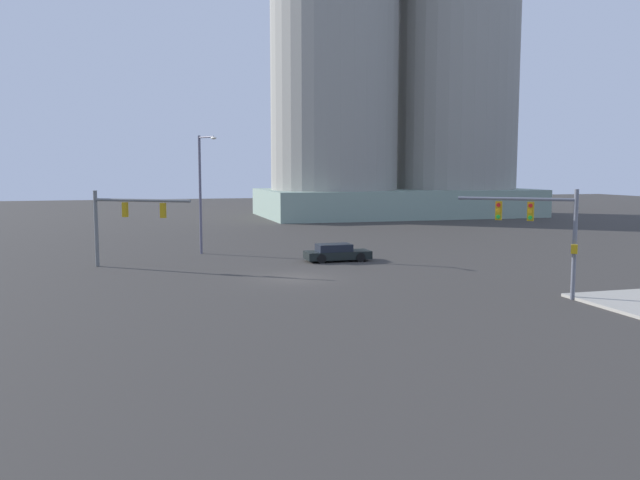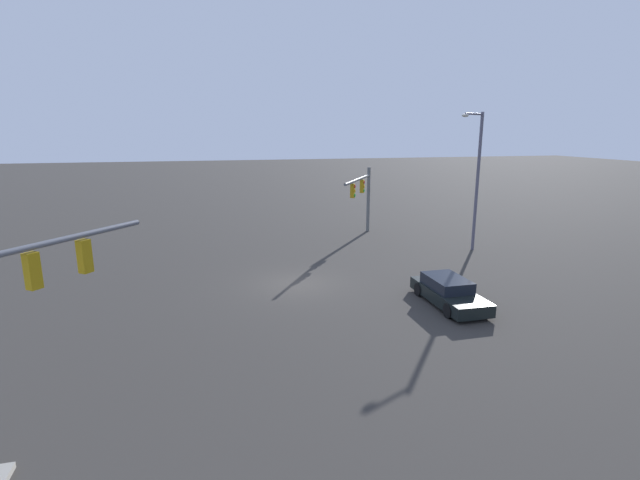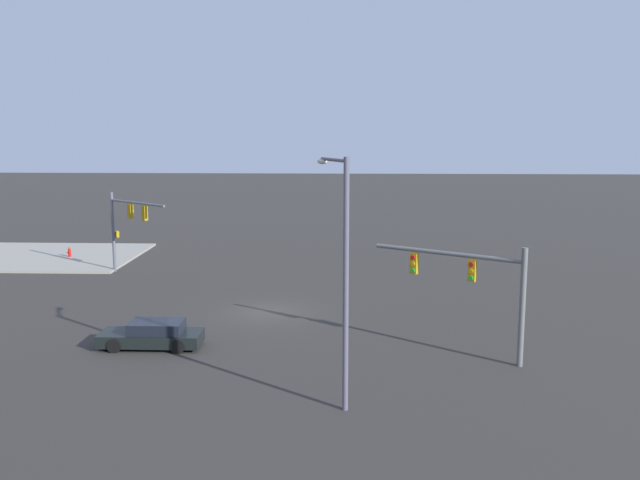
{
  "view_description": "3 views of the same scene",
  "coord_description": "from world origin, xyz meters",
  "px_view_note": "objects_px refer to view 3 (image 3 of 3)",
  "views": [
    {
      "loc": [
        -8.92,
        -37.25,
        6.42
      ],
      "look_at": [
        2.09,
        1.8,
        2.01
      ],
      "focal_mm": 36.82,
      "sensor_mm": 36.0,
      "label": 1
    },
    {
      "loc": [
        22.73,
        -4.51,
        7.75
      ],
      "look_at": [
        2.1,
        0.71,
        2.78
      ],
      "focal_mm": 26.31,
      "sensor_mm": 36.0,
      "label": 2
    },
    {
      "loc": [
        -4.22,
        36.07,
        9.96
      ],
      "look_at": [
        -2.71,
        -2.31,
        3.56
      ],
      "focal_mm": 39.07,
      "sensor_mm": 36.0,
      "label": 3
    }
  ],
  "objects_px": {
    "fire_hydrant_on_curb": "(70,252)",
    "traffic_signal_near_corner": "(126,220)",
    "sedan_car_approaching": "(153,335)",
    "streetlamp_curved_arm": "(343,267)",
    "traffic_signal_opposite_side": "(477,279)"
  },
  "relations": [
    {
      "from": "fire_hydrant_on_curb",
      "to": "traffic_signal_near_corner",
      "type": "bearing_deg",
      "value": 139.18
    },
    {
      "from": "sedan_car_approaching",
      "to": "fire_hydrant_on_curb",
      "type": "height_order",
      "value": "sedan_car_approaching"
    },
    {
      "from": "traffic_signal_near_corner",
      "to": "streetlamp_curved_arm",
      "type": "height_order",
      "value": "streetlamp_curved_arm"
    },
    {
      "from": "streetlamp_curved_arm",
      "to": "traffic_signal_opposite_side",
      "type": "bearing_deg",
      "value": -71.99
    },
    {
      "from": "fire_hydrant_on_curb",
      "to": "streetlamp_curved_arm",
      "type": "bearing_deg",
      "value": 127.42
    },
    {
      "from": "traffic_signal_opposite_side",
      "to": "traffic_signal_near_corner",
      "type": "bearing_deg",
      "value": -5.95
    },
    {
      "from": "streetlamp_curved_arm",
      "to": "traffic_signal_near_corner",
      "type": "bearing_deg",
      "value": 6.91
    },
    {
      "from": "streetlamp_curved_arm",
      "to": "fire_hydrant_on_curb",
      "type": "height_order",
      "value": "streetlamp_curved_arm"
    },
    {
      "from": "sedan_car_approaching",
      "to": "fire_hydrant_on_curb",
      "type": "relative_size",
      "value": 6.43
    },
    {
      "from": "traffic_signal_opposite_side",
      "to": "sedan_car_approaching",
      "type": "xyz_separation_m",
      "value": [
        14.29,
        -0.79,
        -2.87
      ]
    },
    {
      "from": "traffic_signal_opposite_side",
      "to": "sedan_car_approaching",
      "type": "bearing_deg",
      "value": 29.34
    },
    {
      "from": "traffic_signal_near_corner",
      "to": "traffic_signal_opposite_side",
      "type": "height_order",
      "value": "traffic_signal_near_corner"
    },
    {
      "from": "traffic_signal_opposite_side",
      "to": "streetlamp_curved_arm",
      "type": "xyz_separation_m",
      "value": [
        5.68,
        5.66,
        1.65
      ]
    },
    {
      "from": "traffic_signal_near_corner",
      "to": "fire_hydrant_on_curb",
      "type": "relative_size",
      "value": 7.66
    },
    {
      "from": "streetlamp_curved_arm",
      "to": "fire_hydrant_on_curb",
      "type": "xyz_separation_m",
      "value": [
        20.66,
        -27.01,
        -4.61
      ]
    }
  ]
}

